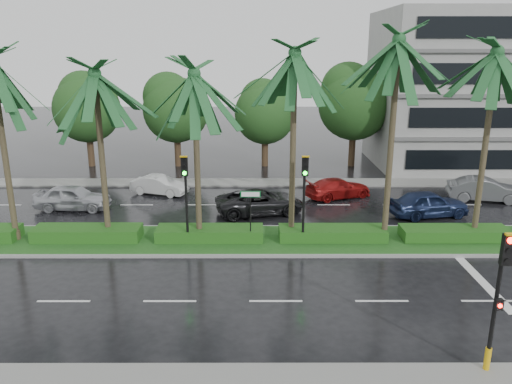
{
  "coord_description": "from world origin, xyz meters",
  "views": [
    {
      "loc": [
        -0.77,
        -21.9,
        9.17
      ],
      "look_at": [
        -0.74,
        1.5,
        2.41
      ],
      "focal_mm": 35.0,
      "sensor_mm": 36.0,
      "label": 1
    }
  ],
  "objects_px": {
    "signal_near": "(498,297)",
    "car_darkgrey": "(260,202)",
    "car_red": "(338,188)",
    "signal_median_left": "(186,187)",
    "street_sign": "(250,204)",
    "car_silver": "(73,197)",
    "car_blue": "(429,204)",
    "car_grey": "(485,190)",
    "car_white": "(159,185)"
  },
  "relations": [
    {
      "from": "signal_median_left",
      "to": "car_grey",
      "type": "height_order",
      "value": "signal_median_left"
    },
    {
      "from": "car_white",
      "to": "car_darkgrey",
      "type": "height_order",
      "value": "car_darkgrey"
    },
    {
      "from": "signal_near",
      "to": "signal_median_left",
      "type": "distance_m",
      "value": 13.93
    },
    {
      "from": "signal_median_left",
      "to": "car_grey",
      "type": "distance_m",
      "value": 19.19
    },
    {
      "from": "signal_median_left",
      "to": "car_silver",
      "type": "distance_m",
      "value": 9.78
    },
    {
      "from": "car_red",
      "to": "car_grey",
      "type": "xyz_separation_m",
      "value": [
        9.0,
        -0.72,
        0.1
      ]
    },
    {
      "from": "car_red",
      "to": "car_white",
      "type": "bearing_deg",
      "value": 63.7
    },
    {
      "from": "car_white",
      "to": "car_blue",
      "type": "height_order",
      "value": "car_blue"
    },
    {
      "from": "car_blue",
      "to": "signal_median_left",
      "type": "bearing_deg",
      "value": 97.87
    },
    {
      "from": "signal_median_left",
      "to": "street_sign",
      "type": "height_order",
      "value": "signal_median_left"
    },
    {
      "from": "car_darkgrey",
      "to": "car_red",
      "type": "distance_m",
      "value": 5.93
    },
    {
      "from": "car_darkgrey",
      "to": "car_blue",
      "type": "relative_size",
      "value": 1.15
    },
    {
      "from": "signal_near",
      "to": "car_blue",
      "type": "xyz_separation_m",
      "value": [
        3.0,
        14.24,
        -1.76
      ]
    },
    {
      "from": "street_sign",
      "to": "car_silver",
      "type": "xyz_separation_m",
      "value": [
        -10.5,
        5.67,
        -1.38
      ]
    },
    {
      "from": "car_blue",
      "to": "car_grey",
      "type": "height_order",
      "value": "car_blue"
    },
    {
      "from": "car_red",
      "to": "street_sign",
      "type": "bearing_deg",
      "value": 123.26
    },
    {
      "from": "car_darkgrey",
      "to": "car_red",
      "type": "height_order",
      "value": "car_darkgrey"
    },
    {
      "from": "street_sign",
      "to": "car_blue",
      "type": "height_order",
      "value": "street_sign"
    },
    {
      "from": "car_silver",
      "to": "car_red",
      "type": "height_order",
      "value": "car_silver"
    },
    {
      "from": "car_silver",
      "to": "car_blue",
      "type": "xyz_separation_m",
      "value": [
        20.5,
        -1.3,
        0.01
      ]
    },
    {
      "from": "street_sign",
      "to": "car_grey",
      "type": "xyz_separation_m",
      "value": [
        14.5,
        7.36,
        -1.4
      ]
    },
    {
      "from": "signal_median_left",
      "to": "car_darkgrey",
      "type": "distance_m",
      "value": 6.58
    },
    {
      "from": "car_blue",
      "to": "car_grey",
      "type": "bearing_deg",
      "value": -67.85
    },
    {
      "from": "signal_near",
      "to": "car_red",
      "type": "xyz_separation_m",
      "value": [
        -1.5,
        17.95,
        -1.88
      ]
    },
    {
      "from": "car_blue",
      "to": "car_darkgrey",
      "type": "bearing_deg",
      "value": 75.42
    },
    {
      "from": "signal_near",
      "to": "street_sign",
      "type": "height_order",
      "value": "signal_near"
    },
    {
      "from": "car_red",
      "to": "car_blue",
      "type": "xyz_separation_m",
      "value": [
        4.5,
        -3.71,
        0.12
      ]
    },
    {
      "from": "car_white",
      "to": "car_grey",
      "type": "bearing_deg",
      "value": -76.21
    },
    {
      "from": "signal_near",
      "to": "car_white",
      "type": "bearing_deg",
      "value": 124.79
    },
    {
      "from": "street_sign",
      "to": "car_white",
      "type": "relative_size",
      "value": 0.7
    },
    {
      "from": "car_white",
      "to": "car_darkgrey",
      "type": "distance_m",
      "value": 7.61
    },
    {
      "from": "car_silver",
      "to": "signal_median_left",
      "type": "bearing_deg",
      "value": -125.54
    },
    {
      "from": "car_grey",
      "to": "street_sign",
      "type": "bearing_deg",
      "value": 128.28
    },
    {
      "from": "car_darkgrey",
      "to": "signal_median_left",
      "type": "bearing_deg",
      "value": 131.58
    },
    {
      "from": "car_grey",
      "to": "car_darkgrey",
      "type": "bearing_deg",
      "value": 111.36
    },
    {
      "from": "signal_near",
      "to": "car_grey",
      "type": "distance_m",
      "value": 18.87
    },
    {
      "from": "signal_median_left",
      "to": "car_red",
      "type": "distance_m",
      "value": 12.09
    },
    {
      "from": "street_sign",
      "to": "car_darkgrey",
      "type": "height_order",
      "value": "street_sign"
    },
    {
      "from": "car_silver",
      "to": "car_darkgrey",
      "type": "height_order",
      "value": "car_silver"
    },
    {
      "from": "car_blue",
      "to": "car_grey",
      "type": "relative_size",
      "value": 0.99
    },
    {
      "from": "car_darkgrey",
      "to": "car_red",
      "type": "xyz_separation_m",
      "value": [
        5.0,
        3.18,
        -0.08
      ]
    },
    {
      "from": "street_sign",
      "to": "signal_median_left",
      "type": "bearing_deg",
      "value": -176.53
    },
    {
      "from": "signal_near",
      "to": "car_silver",
      "type": "xyz_separation_m",
      "value": [
        -17.5,
        15.54,
        -1.76
      ]
    },
    {
      "from": "car_grey",
      "to": "car_white",
      "type": "bearing_deg",
      "value": 97.23
    },
    {
      "from": "car_white",
      "to": "car_blue",
      "type": "relative_size",
      "value": 0.85
    },
    {
      "from": "car_grey",
      "to": "car_red",
      "type": "bearing_deg",
      "value": 96.8
    },
    {
      "from": "car_white",
      "to": "car_darkgrey",
      "type": "relative_size",
      "value": 0.74
    },
    {
      "from": "signal_near",
      "to": "car_darkgrey",
      "type": "distance_m",
      "value": 16.23
    },
    {
      "from": "car_red",
      "to": "car_blue",
      "type": "relative_size",
      "value": 0.98
    },
    {
      "from": "street_sign",
      "to": "car_blue",
      "type": "xyz_separation_m",
      "value": [
        10.0,
        4.37,
        -1.38
      ]
    }
  ]
}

